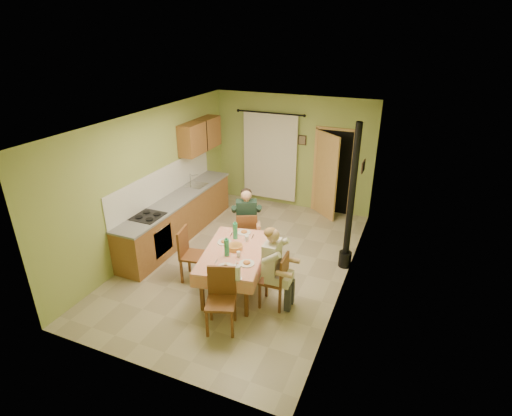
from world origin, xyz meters
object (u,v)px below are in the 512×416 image
at_px(dining_table, 235,270).
at_px(chair_right, 274,290).
at_px(chair_left, 194,265).
at_px(man_right, 274,259).
at_px(man_far, 247,216).
at_px(chair_far, 247,242).
at_px(stove_flue, 349,218).
at_px(chair_near, 221,312).

height_order(dining_table, chair_right, chair_right).
height_order(chair_left, man_right, man_right).
relative_size(chair_left, man_far, 0.72).
height_order(chair_far, man_right, man_right).
relative_size(dining_table, stove_flue, 0.65).
bearing_deg(chair_right, man_far, 37.20).
bearing_deg(chair_left, chair_near, 36.65).
xyz_separation_m(dining_table, man_right, (0.78, -0.17, 0.50)).
bearing_deg(chair_right, chair_near, 145.18).
xyz_separation_m(man_far, stove_flue, (1.91, 0.35, 0.15)).
bearing_deg(chair_right, chair_far, 37.31).
xyz_separation_m(chair_far, chair_left, (-0.55, -1.12, 0.00)).
height_order(chair_right, chair_left, chair_left).
height_order(chair_near, stove_flue, stove_flue).
bearing_deg(man_far, chair_left, -141.15).
relative_size(chair_near, chair_right, 1.04).
bearing_deg(man_right, chair_right, -90.00).
height_order(dining_table, chair_near, chair_near).
distance_m(dining_table, chair_right, 0.81).
relative_size(chair_right, stove_flue, 0.34).
relative_size(chair_near, man_right, 0.72).
height_order(chair_left, man_far, man_far).
bearing_deg(man_right, man_far, 36.83).
bearing_deg(chair_left, chair_far, 143.48).
xyz_separation_m(dining_table, chair_far, (-0.27, 1.11, -0.09)).
bearing_deg(dining_table, chair_right, -23.32).
distance_m(chair_far, chair_near, 2.18).
distance_m(dining_table, chair_far, 1.14).
xyz_separation_m(chair_near, chair_right, (0.54, 0.84, -0.00)).
distance_m(man_far, man_right, 1.67).
relative_size(chair_far, man_far, 0.69).
distance_m(chair_near, man_far, 2.27).
height_order(chair_near, chair_left, chair_left).
xyz_separation_m(man_right, stove_flue, (0.86, 1.64, 0.15)).
height_order(dining_table, man_far, man_far).
distance_m(chair_near, man_right, 1.15).
bearing_deg(chair_far, man_far, 90.00).
bearing_deg(chair_near, chair_right, -142.17).
relative_size(dining_table, chair_left, 1.83).
bearing_deg(chair_left, stove_flue, 110.71).
bearing_deg(chair_right, man_right, 90.00).
relative_size(dining_table, chair_right, 1.91).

